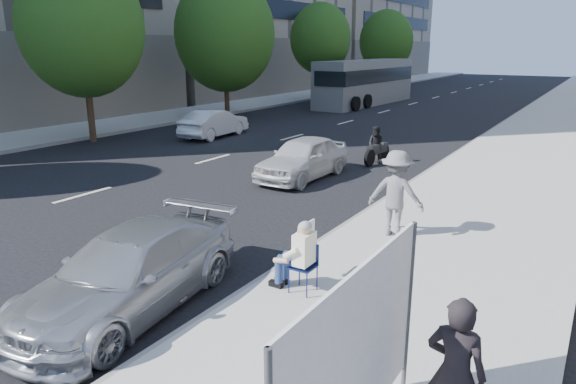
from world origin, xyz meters
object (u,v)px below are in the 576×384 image
Objects in this scene: parked_sedan at (130,272)px; protest_banner at (354,360)px; white_sedan_near at (303,158)px; white_sedan_mid at (214,123)px; seated_protester at (299,251)px; bus at (366,82)px; jogger at (396,193)px; pedestrian_woman at (455,373)px; motorcycle at (377,147)px.

protest_banner is at bearing -23.12° from parked_sedan.
white_sedan_mid is at bearing 149.52° from white_sedan_near.
white_sedan_mid is at bearing 134.67° from seated_protester.
parked_sedan is at bearing -70.74° from bus.
jogger is 0.42× the size of parked_sedan.
parked_sedan is 1.13× the size of white_sedan_mid.
protest_banner is 12.55m from white_sedan_near.
white_sedan_near is 0.34× the size of bus.
protest_banner reaches higher than white_sedan_mid.
seated_protester is 3.97m from pedestrian_woman.
white_sedan_near reaches higher than parked_sedan.
parked_sedan is at bearing -80.29° from motorcycle.
white_sedan_near is at bearing 122.55° from protest_banner.
parked_sedan is 2.24× the size of motorcycle.
motorcycle is 0.17× the size of bus.
parked_sedan is at bearing -76.35° from white_sedan_near.
motorcycle is (-5.53, 14.02, -0.76)m from protest_banner.
jogger is at bearing -58.87° from motorcycle.
pedestrian_woman is 1.22m from protest_banner.
parked_sedan is (-5.43, 0.43, -0.35)m from pedestrian_woman.
motorcycle reaches higher than white_sedan_near.
jogger is 6.96m from protest_banner.
white_sedan_mid is at bearing -41.89° from pedestrian_woman.
seated_protester is at bearing -68.55° from motorcycle.
white_sedan_near is 3.66m from motorcycle.
jogger reaches higher than motorcycle.
protest_banner reaches higher than white_sedan_near.
protest_banner is at bearing -56.41° from white_sedan_near.
parked_sedan is 9.50m from white_sedan_near.
parked_sedan is at bearing -3.04° from pedestrian_woman.
bus reaches higher than white_sedan_mid.
motorcycle reaches higher than parked_sedan.
protest_banner is 0.67× the size of parked_sedan.
jogger is at bearing -38.82° from white_sedan_near.
white_sedan_mid is 0.33× the size of bus.
seated_protester reaches higher than motorcycle.
motorcycle is at bearing 86.29° from parked_sedan.
protest_banner is 1.49× the size of motorcycle.
white_sedan_near is 9.20m from white_sedan_mid.
pedestrian_woman is (2.81, -5.78, -0.11)m from jogger.
bus reaches higher than parked_sedan.
pedestrian_woman reaches higher than parked_sedan.
bus is (-14.29, 33.02, 0.23)m from protest_banner.
jogger reaches higher than white_sedan_near.
white_sedan_near is at bearing 144.31° from white_sedan_mid.
seated_protester is 0.67× the size of jogger.
jogger is 15.29m from white_sedan_mid.
pedestrian_woman is at bearing 109.83° from jogger.
white_sedan_near is 23.71m from bus.
motorcycle is 20.95m from bus.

